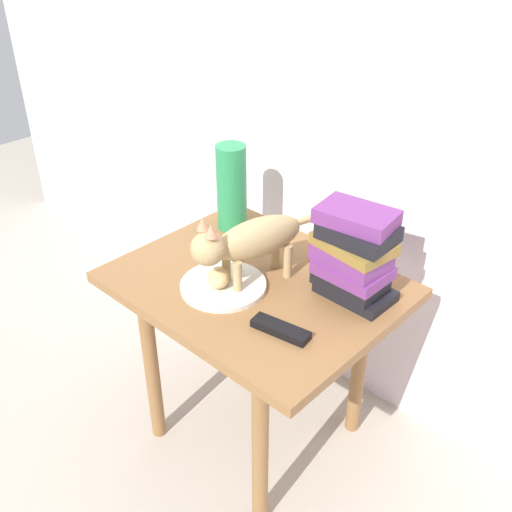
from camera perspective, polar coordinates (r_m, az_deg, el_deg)
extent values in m
plane|color=#B2A899|center=(2.03, 0.00, -16.25)|extent=(6.00, 6.00, 0.00)
cube|color=silver|center=(1.73, 9.93, 17.67)|extent=(4.00, 0.04, 2.20)
cube|color=olive|center=(1.65, 0.00, -2.80)|extent=(0.75, 0.59, 0.03)
cylinder|color=olive|center=(1.85, -9.97, -10.48)|extent=(0.04, 0.04, 0.56)
cylinder|color=olive|center=(1.61, 0.41, -17.98)|extent=(0.04, 0.04, 0.56)
cylinder|color=olive|center=(2.08, -0.30, -4.53)|extent=(0.04, 0.04, 0.56)
cylinder|color=olive|center=(1.87, 9.87, -10.03)|extent=(0.04, 0.04, 0.56)
cylinder|color=silver|center=(1.61, -3.15, -2.84)|extent=(0.23, 0.23, 0.01)
ellipsoid|color=#E0BC7A|center=(1.59, -3.64, -2.07)|extent=(0.10, 0.10, 0.05)
cylinder|color=tan|center=(1.56, -1.78, -2.18)|extent=(0.02, 0.02, 0.10)
cylinder|color=tan|center=(1.60, -2.87, -1.15)|extent=(0.02, 0.02, 0.10)
cylinder|color=tan|center=(1.63, 3.07, -0.50)|extent=(0.02, 0.02, 0.10)
cylinder|color=tan|center=(1.67, 1.90, 0.43)|extent=(0.02, 0.02, 0.10)
ellipsoid|color=tan|center=(1.57, 0.29, 1.77)|extent=(0.15, 0.27, 0.11)
sphere|color=tan|center=(1.50, -4.64, 0.70)|extent=(0.09, 0.09, 0.09)
cone|color=#DD8460|center=(1.45, -4.34, 2.43)|extent=(0.03, 0.03, 0.03)
cone|color=#DD8460|center=(1.49, -5.14, 3.13)|extent=(0.03, 0.03, 0.03)
cylinder|color=tan|center=(1.67, 6.16, 3.90)|extent=(0.06, 0.16, 0.02)
cube|color=black|center=(1.59, 9.49, -3.36)|extent=(0.20, 0.13, 0.03)
cube|color=black|center=(1.58, 9.03, -2.23)|extent=(0.18, 0.12, 0.04)
cube|color=#72337A|center=(1.54, 9.27, -1.34)|extent=(0.18, 0.14, 0.03)
cube|color=#72337A|center=(1.53, 9.11, -0.04)|extent=(0.19, 0.14, 0.04)
cube|color=olive|center=(1.52, 9.36, 1.17)|extent=(0.21, 0.16, 0.03)
cube|color=black|center=(1.50, 9.79, 2.25)|extent=(0.18, 0.14, 0.04)
cube|color=#72337A|center=(1.49, 9.62, 3.74)|extent=(0.20, 0.15, 0.04)
cylinder|color=#288C51|center=(1.84, -2.36, 6.56)|extent=(0.09, 0.09, 0.27)
cylinder|color=silver|center=(1.71, 6.52, 0.70)|extent=(0.07, 0.07, 0.08)
cylinder|color=silver|center=(1.72, 6.48, 0.12)|extent=(0.06, 0.06, 0.04)
cube|color=black|center=(1.45, 2.37, -7.04)|extent=(0.16, 0.07, 0.02)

